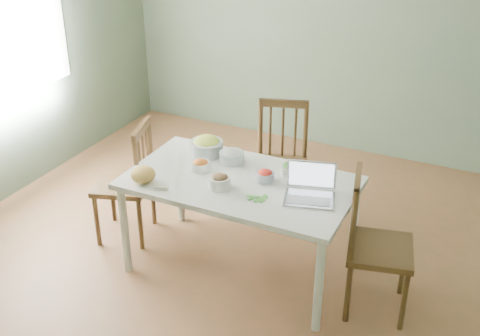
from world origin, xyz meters
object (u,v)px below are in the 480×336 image
at_px(chair_far, 280,165).
at_px(chair_left, 123,181).
at_px(laptop, 310,185).
at_px(bowl_squash, 207,146).
at_px(bread_boule, 143,174).
at_px(dining_table, 240,225).
at_px(chair_right, 381,246).

relative_size(chair_far, chair_left, 1.02).
bearing_deg(chair_far, laptop, -74.82).
height_order(chair_far, bowl_squash, chair_far).
bearing_deg(bread_boule, chair_left, 143.36).
xyz_separation_m(dining_table, chair_left, (-1.07, 0.01, 0.12)).
xyz_separation_m(chair_far, chair_left, (-1.05, -0.82, -0.01)).
bearing_deg(chair_far, dining_table, -106.42).
height_order(dining_table, chair_left, chair_left).
bearing_deg(chair_right, bowl_squash, 66.56).
relative_size(dining_table, chair_far, 1.60).
bearing_deg(bowl_squash, dining_table, -33.13).
height_order(chair_right, laptop, chair_right).
relative_size(chair_left, bread_boule, 5.65).
bearing_deg(laptop, chair_left, 162.17).
bearing_deg(chair_right, dining_table, 77.09).
height_order(dining_table, chair_far, chair_far).
relative_size(dining_table, bread_boule, 9.19).
bearing_deg(dining_table, bread_boule, -152.63).
xyz_separation_m(dining_table, bread_boule, (-0.62, -0.32, 0.45)).
height_order(dining_table, bread_boule, bread_boule).
distance_m(chair_right, bread_boule, 1.74).
bearing_deg(chair_right, chair_left, 76.78).
relative_size(bowl_squash, laptop, 0.76).
bearing_deg(bowl_squash, bread_boule, -108.09).
bearing_deg(chair_left, laptop, 70.15).
distance_m(bread_boule, bowl_squash, 0.63).
bearing_deg(chair_right, bread_boule, 87.94).
xyz_separation_m(chair_far, bread_boule, (-0.60, -1.15, 0.32)).
distance_m(dining_table, chair_far, 0.84).
xyz_separation_m(bread_boule, bowl_squash, (0.20, 0.60, 0.02)).
relative_size(chair_right, laptop, 3.02).
height_order(chair_right, bowl_squash, chair_right).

